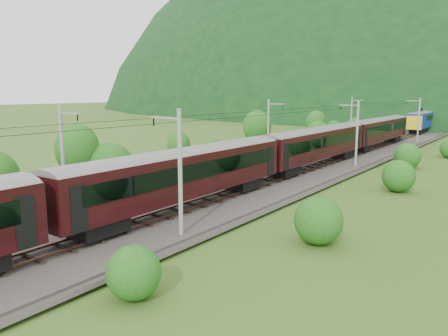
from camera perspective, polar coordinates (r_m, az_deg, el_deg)
The scene contains 14 objects.
ground at distance 32.79m, azimuth -13.78°, elevation -6.86°, with size 600.00×600.00×0.00m, color #37581B.
railbed at distance 39.67m, azimuth -2.70°, elevation -3.43°, with size 14.00×220.00×0.30m, color #38332D.
track_left at distance 41.13m, azimuth -5.31°, elevation -2.67°, with size 2.40×220.00×0.27m.
track_right at distance 38.20m, azimuth 0.11°, elevation -3.60°, with size 2.40×220.00×0.27m.
catenary_left at distance 60.44m, azimuth 5.86°, elevation 5.31°, with size 2.54×192.28×8.00m.
catenary_right at distance 55.32m, azimuth 16.91°, elevation 4.51°, with size 2.54×192.28×8.00m.
overhead_wires at distance 38.66m, azimuth -2.78°, elevation 6.64°, with size 4.83×198.00×0.03m.
mountain_ridge at distance 351.17m, azimuth 11.96°, elevation 8.19°, with size 336.00×280.00×132.00m, color black.
train at distance 33.08m, azimuth -5.83°, elevation 0.18°, with size 3.18×176.08×5.54m.
hazard_post_near at distance 70.19m, azimuth 15.41°, elevation 2.82°, with size 0.16×0.16×1.52m, color red.
hazard_post_far at distance 63.74m, azimuth 13.67°, elevation 2.12°, with size 0.14×0.14×1.34m, color red.
signal at distance 88.91m, azimuth 17.94°, elevation 4.43°, with size 0.23×0.23×2.11m.
vegetation_left at distance 53.38m, azimuth -9.07°, elevation 2.49°, with size 12.48×147.88×6.61m.
vegetation_right at distance 37.57m, azimuth 16.51°, elevation -2.79°, with size 7.24×107.48×2.85m.
Camera 1 is at (24.22, -20.05, 9.30)m, focal length 35.00 mm.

